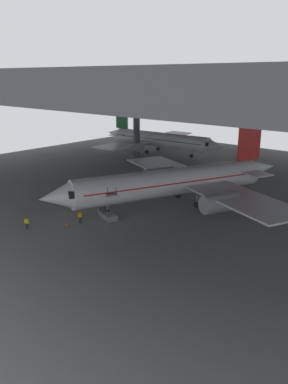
% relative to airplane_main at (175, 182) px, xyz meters
% --- Properties ---
extents(ground_plane, '(110.00, 110.00, 0.00)m').
position_rel_airplane_main_xyz_m(ground_plane, '(-0.90, -1.55, -3.58)').
color(ground_plane, slate).
extents(hangar_structure, '(121.00, 99.00, 18.71)m').
position_rel_airplane_main_xyz_m(hangar_structure, '(-0.98, 12.21, 14.50)').
color(hangar_structure, '#4C4F54').
rests_on(hangar_structure, ground_plane).
extents(airplane_main, '(37.41, 37.46, 12.16)m').
position_rel_airplane_main_xyz_m(airplane_main, '(0.00, 0.00, 0.00)').
color(airplane_main, white).
rests_on(airplane_main, ground_plane).
extents(boarding_stairs, '(4.55, 2.97, 4.80)m').
position_rel_airplane_main_xyz_m(boarding_stairs, '(-3.58, -10.25, -2.84)').
color(boarding_stairs, slate).
rests_on(boarding_stairs, ground_plane).
extents(crew_worker_near_nose, '(0.43, 0.40, 1.57)m').
position_rel_airplane_main_xyz_m(crew_worker_near_nose, '(-8.11, -19.86, -2.69)').
color(crew_worker_near_nose, '#232838').
rests_on(crew_worker_near_nose, ground_plane).
extents(crew_worker_by_stairs, '(0.45, 0.40, 1.63)m').
position_rel_airplane_main_xyz_m(crew_worker_by_stairs, '(-4.75, -14.10, -2.65)').
color(crew_worker_by_stairs, '#232838').
rests_on(crew_worker_by_stairs, ground_plane).
extents(airplane_distant, '(34.87, 33.66, 10.99)m').
position_rel_airplane_main_xyz_m(airplane_distant, '(-27.32, 30.00, -0.22)').
color(airplane_distant, white).
rests_on(airplane_distant, ground_plane).
extents(traffic_cone_orange, '(0.36, 0.36, 0.60)m').
position_rel_airplane_main_xyz_m(traffic_cone_orange, '(-5.03, -16.01, -3.29)').
color(traffic_cone_orange, black).
rests_on(traffic_cone_orange, ground_plane).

